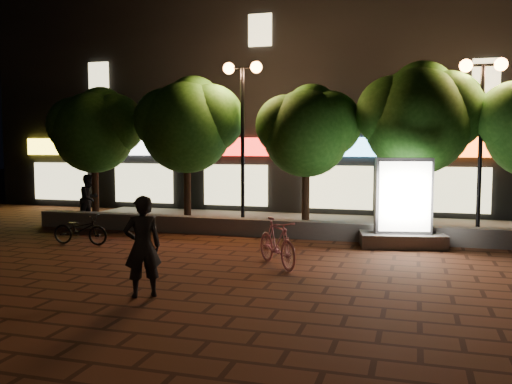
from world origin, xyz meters
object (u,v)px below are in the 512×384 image
at_px(tree_mid, 308,127).
at_px(tree_far_left, 96,127).
at_px(pedestrian, 89,198).
at_px(street_lamp_left, 243,102).
at_px(ad_kiosk, 403,211).
at_px(tree_left, 189,122).
at_px(street_lamp_right, 482,101).
at_px(scooter_pink, 277,243).
at_px(rider, 143,246).
at_px(scooter_parked, 80,229).
at_px(tree_right, 420,114).

bearing_deg(tree_mid, tree_far_left, 180.00).
distance_m(tree_mid, pedestrian, 7.70).
bearing_deg(street_lamp_left, ad_kiosk, -19.31).
height_order(tree_left, street_lamp_left, street_lamp_left).
height_order(tree_mid, street_lamp_left, street_lamp_left).
bearing_deg(ad_kiosk, street_lamp_right, 40.78).
distance_m(tree_left, scooter_pink, 7.37).
xyz_separation_m(tree_mid, ad_kiosk, (2.93, -2.01, -2.27)).
height_order(rider, pedestrian, rider).
bearing_deg(tree_left, scooter_parked, -108.62).
distance_m(tree_far_left, ad_kiosk, 10.87).
relative_size(tree_mid, scooter_parked, 2.87).
xyz_separation_m(tree_left, tree_right, (7.30, 0.00, 0.12)).
relative_size(street_lamp_left, rider, 2.87).
distance_m(tree_mid, scooter_pink, 5.87).
relative_size(tree_left, street_lamp_left, 0.94).
relative_size(tree_mid, street_lamp_left, 0.87).
relative_size(tree_mid, pedestrian, 2.79).
xyz_separation_m(street_lamp_right, scooter_pink, (-4.62, -4.95, -3.36)).
bearing_deg(scooter_pink, street_lamp_left, 76.03).
height_order(tree_left, ad_kiosk, tree_left).
distance_m(tree_far_left, tree_left, 3.51).
xyz_separation_m(tree_right, pedestrian, (-10.60, -0.85, -2.68)).
bearing_deg(pedestrian, rider, -131.59).
relative_size(tree_left, ad_kiosk, 2.09).
bearing_deg(tree_mid, street_lamp_right, -3.04).
bearing_deg(scooter_pink, tree_far_left, 106.71).
bearing_deg(tree_left, ad_kiosk, -16.17).
distance_m(street_lamp_right, pedestrian, 12.62).
distance_m(tree_mid, tree_right, 3.32).
bearing_deg(tree_left, pedestrian, -165.61).
bearing_deg(scooter_pink, ad_kiosk, 11.30).
xyz_separation_m(tree_far_left, pedestrian, (0.21, -0.85, -2.41)).
distance_m(tree_far_left, scooter_parked, 5.47).
relative_size(ad_kiosk, pedestrian, 1.46).
bearing_deg(rider, street_lamp_left, -122.05).
distance_m(tree_right, scooter_parked, 10.14).
bearing_deg(street_lamp_right, scooter_pink, -133.06).
xyz_separation_m(tree_right, street_lamp_left, (-5.36, -0.26, 0.46)).
bearing_deg(tree_right, pedestrian, -175.44).
bearing_deg(tree_right, ad_kiosk, -100.68).
distance_m(tree_right, rider, 9.79).
bearing_deg(ad_kiosk, tree_far_left, 169.10).
bearing_deg(pedestrian, street_lamp_left, -74.19).
height_order(tree_right, street_lamp_right, tree_right).
relative_size(scooter_parked, pedestrian, 0.97).
xyz_separation_m(tree_far_left, rider, (6.14, -8.19, -2.39)).
height_order(tree_right, ad_kiosk, tree_right).
xyz_separation_m(tree_left, street_lamp_left, (1.95, -0.26, 0.58)).
bearing_deg(tree_right, street_lamp_right, -9.10).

